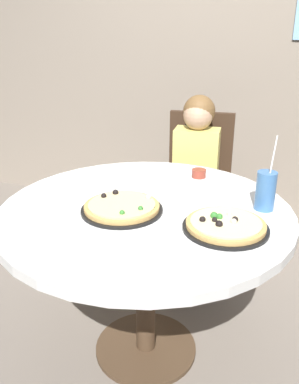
{
  "coord_description": "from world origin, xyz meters",
  "views": [
    {
      "loc": [
        0.56,
        -1.43,
        1.45
      ],
      "look_at": [
        0.0,
        0.05,
        0.8
      ],
      "focal_mm": 38.26,
      "sensor_mm": 36.0,
      "label": 1
    }
  ],
  "objects": [
    {
      "name": "ground_plane",
      "position": [
        0.0,
        0.0,
        0.0
      ],
      "size": [
        8.0,
        8.0,
        0.0
      ],
      "primitive_type": "plane",
      "color": "slate"
    },
    {
      "name": "wall_with_window",
      "position": [
        0.0,
        1.65,
        1.45
      ],
      "size": [
        5.2,
        0.14,
        2.9
      ],
      "color": "gray",
      "rests_on": "ground_plane"
    },
    {
      "name": "dining_table",
      "position": [
        0.0,
        0.0,
        0.65
      ],
      "size": [
        1.21,
        1.21,
        0.75
      ],
      "color": "white",
      "rests_on": "ground_plane"
    },
    {
      "name": "chair_wooden",
      "position": [
        -0.01,
        0.94,
        0.53
      ],
      "size": [
        0.45,
        0.45,
        0.95
      ],
      "color": "#382619",
      "rests_on": "ground_plane"
    },
    {
      "name": "diner_child",
      "position": [
        0.01,
        0.76,
        0.48
      ],
      "size": [
        0.3,
        0.42,
        1.08
      ],
      "color": "#3F4766",
      "rests_on": "ground_plane"
    },
    {
      "name": "pizza_veggie",
      "position": [
        -0.07,
        -0.07,
        0.77
      ],
      "size": [
        0.33,
        0.33,
        0.05
      ],
      "color": "black",
      "rests_on": "dining_table"
    },
    {
      "name": "pizza_cheese",
      "position": [
        0.35,
        -0.08,
        0.77
      ],
      "size": [
        0.32,
        0.32,
        0.05
      ],
      "color": "black",
      "rests_on": "dining_table"
    },
    {
      "name": "soda_cup",
      "position": [
        0.46,
        0.16,
        0.83
      ],
      "size": [
        0.08,
        0.08,
        0.31
      ],
      "color": "#3F72B2",
      "rests_on": "dining_table"
    },
    {
      "name": "sauce_bowl",
      "position": [
        0.12,
        0.43,
        0.77
      ],
      "size": [
        0.07,
        0.07,
        0.04
      ],
      "primitive_type": "cylinder",
      "color": "brown",
      "rests_on": "dining_table"
    }
  ]
}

